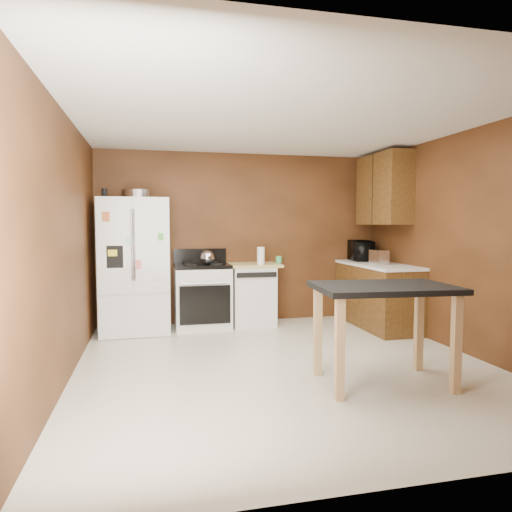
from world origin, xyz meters
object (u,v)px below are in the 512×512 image
object	(u,v)px
roasting_pan	(138,194)
paper_towel	(261,256)
microwave	(361,251)
refrigerator	(135,266)
gas_range	(202,295)
pen_cup	(105,193)
green_canister	(279,260)
island	(384,300)
dishwasher	(252,294)
toaster	(379,257)
kettle	(207,258)

from	to	relation	value
roasting_pan	paper_towel	size ratio (longest dim) A/B	1.73
microwave	roasting_pan	bearing A→B (deg)	100.24
refrigerator	gas_range	world-z (taller)	refrigerator
pen_cup	green_canister	xyz separation A→B (m)	(2.39, 0.23, -0.92)
microwave	island	distance (m)	2.93
dishwasher	paper_towel	bearing A→B (deg)	-58.56
roasting_pan	microwave	size ratio (longest dim) A/B	0.84
roasting_pan	gas_range	distance (m)	1.63
toaster	microwave	distance (m)	0.63
gas_range	island	size ratio (longest dim) A/B	0.86
paper_towel	dishwasher	world-z (taller)	paper_towel
microwave	gas_range	size ratio (longest dim) A/B	0.46
microwave	paper_towel	bearing A→B (deg)	104.27
dishwasher	microwave	bearing A→B (deg)	1.26
gas_range	dishwasher	distance (m)	0.72
green_canister	toaster	distance (m)	1.42
toaster	refrigerator	bearing A→B (deg)	168.92
pen_cup	green_canister	size ratio (longest dim) A/B	1.13
dishwasher	roasting_pan	bearing A→B (deg)	-175.67
pen_cup	island	xyz separation A→B (m)	(2.62, -2.46, -1.09)
roasting_pan	microwave	distance (m)	3.39
pen_cup	toaster	size ratio (longest dim) A/B	0.42
roasting_pan	refrigerator	xyz separation A→B (m)	(-0.06, 0.03, -0.95)
pen_cup	green_canister	world-z (taller)	pen_cup
pen_cup	paper_towel	bearing A→B (deg)	1.44
microwave	refrigerator	size ratio (longest dim) A/B	0.28
roasting_pan	toaster	world-z (taller)	roasting_pan
pen_cup	microwave	distance (m)	3.80
refrigerator	dishwasher	bearing A→B (deg)	2.99
paper_towel	kettle	bearing A→B (deg)	178.02
toaster	gas_range	world-z (taller)	gas_range
refrigerator	green_canister	bearing A→B (deg)	3.05
pen_cup	refrigerator	distance (m)	1.03
gas_range	island	xyz separation A→B (m)	(1.35, -2.64, 0.31)
refrigerator	dishwasher	xyz separation A→B (m)	(1.63, 0.09, -0.45)
toaster	island	world-z (taller)	toaster
paper_towel	dishwasher	bearing A→B (deg)	121.44
kettle	roasting_pan	bearing A→B (deg)	179.42
pen_cup	paper_towel	xyz separation A→B (m)	(2.08, 0.05, -0.84)
gas_range	island	bearing A→B (deg)	-62.92
green_canister	refrigerator	size ratio (longest dim) A/B	0.06
pen_cup	island	bearing A→B (deg)	-43.25
roasting_pan	kettle	xyz separation A→B (m)	(0.91, -0.01, -0.86)
refrigerator	island	world-z (taller)	refrigerator
roasting_pan	kettle	distance (m)	1.25
paper_towel	microwave	bearing A→B (deg)	6.76
pen_cup	island	distance (m)	3.75
paper_towel	green_canister	size ratio (longest dim) A/B	2.46
pen_cup	microwave	world-z (taller)	pen_cup
dishwasher	pen_cup	bearing A→B (deg)	-174.06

